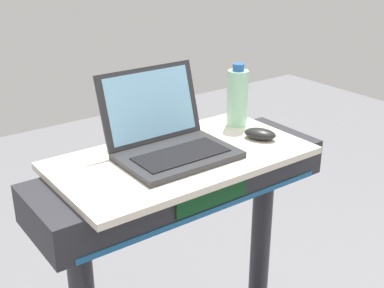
{
  "coord_description": "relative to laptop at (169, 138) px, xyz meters",
  "views": [
    {
      "loc": [
        -0.77,
        -0.4,
        1.69
      ],
      "look_at": [
        0.0,
        0.65,
        1.15
      ],
      "focal_mm": 47.95,
      "sensor_mm": 36.0,
      "label": 1
    }
  ],
  "objects": [
    {
      "name": "water_bottle",
      "position": [
        0.31,
        0.07,
        0.05
      ],
      "size": [
        0.07,
        0.07,
        0.21
      ],
      "color": "#9EDBB2",
      "rests_on": "desk_board"
    },
    {
      "name": "laptop",
      "position": [
        0.0,
        0.0,
        0.0
      ],
      "size": [
        0.32,
        0.28,
        0.23
      ],
      "rotation": [
        0.0,
        0.0,
        0.05
      ],
      "color": "#2D2D30",
      "rests_on": "desk_board"
    },
    {
      "name": "computer_mouse",
      "position": [
        0.29,
        -0.07,
        -0.03
      ],
      "size": [
        0.1,
        0.12,
        0.03
      ],
      "primitive_type": "ellipsoid",
      "rotation": [
        0.0,
        0.0,
        0.49
      ],
      "color": "black",
      "rests_on": "desk_board"
    },
    {
      "name": "desk_board",
      "position": [
        0.03,
        -0.03,
        -0.06
      ],
      "size": [
        0.74,
        0.4,
        0.02
      ],
      "primitive_type": "cube",
      "color": "beige",
      "rests_on": "treadmill_base"
    }
  ]
}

